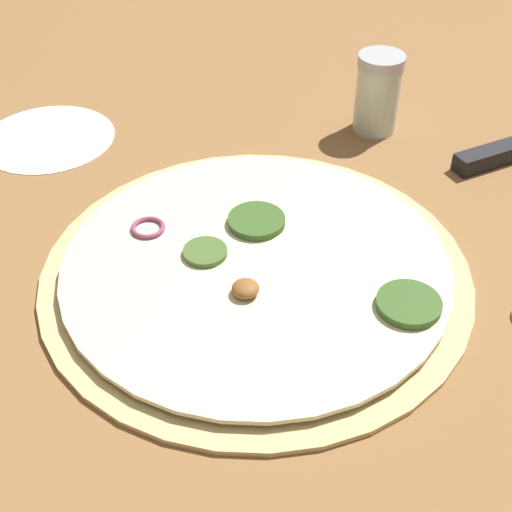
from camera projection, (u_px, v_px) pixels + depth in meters
name	position (u px, v px, depth m)	size (l,w,h in m)	color
ground_plane	(256.00, 274.00, 0.58)	(3.00, 3.00, 0.00)	olive
pizza	(257.00, 268.00, 0.58)	(0.35, 0.35, 0.02)	#D6B77A
spice_jar	(378.00, 93.00, 0.73)	(0.05, 0.05, 0.08)	silver
flour_patch	(48.00, 138.00, 0.74)	(0.14, 0.14, 0.00)	white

